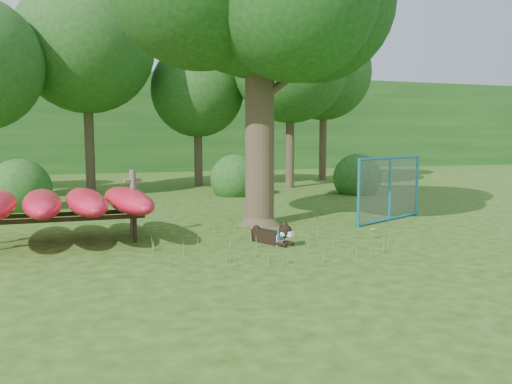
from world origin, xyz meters
name	(u,v)px	position (x,y,z in m)	size (l,w,h in m)	color
ground	(266,253)	(0.00, 0.00, 0.00)	(80.00, 80.00, 0.00)	#22450D
wooden_post	(133,201)	(-2.17, 2.43, 0.76)	(0.39, 0.20, 1.43)	brown
kayak_rack	(64,203)	(-3.55, 2.12, 0.82)	(3.53, 3.17, 1.07)	black
husky_dog	(274,235)	(0.40, 0.69, 0.18)	(0.64, 1.09, 0.51)	black
fence_section	(390,189)	(4.18, 2.35, 0.82)	(2.57, 1.25, 2.73)	teal
wildflower_clump	(372,230)	(2.53, 0.47, 0.19)	(0.11, 0.09, 0.24)	#447C28
bg_tree_b	(86,45)	(-3.00, 12.00, 5.61)	(5.20, 5.20, 8.22)	#3E3122
bg_tree_c	(197,91)	(1.50, 13.00, 4.11)	(4.00, 4.00, 6.12)	#3E3122
bg_tree_d	(291,65)	(5.00, 11.00, 5.08)	(4.80, 4.80, 7.50)	#3E3122
bg_tree_e	(324,73)	(8.00, 14.00, 5.23)	(4.60, 4.60, 7.55)	#3E3122
shrub_left	(21,210)	(-5.00, 7.50, 0.00)	(1.80, 1.80, 1.80)	#1D4E19
shrub_right	(357,194)	(6.50, 8.00, 0.00)	(1.80, 1.80, 1.80)	#1D4E19
shrub_mid	(235,195)	(2.00, 9.00, 0.00)	(1.80, 1.80, 1.80)	#1D4E19
wooded_hillside	(133,125)	(0.00, 28.00, 3.00)	(80.00, 12.00, 6.00)	#1D4E19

